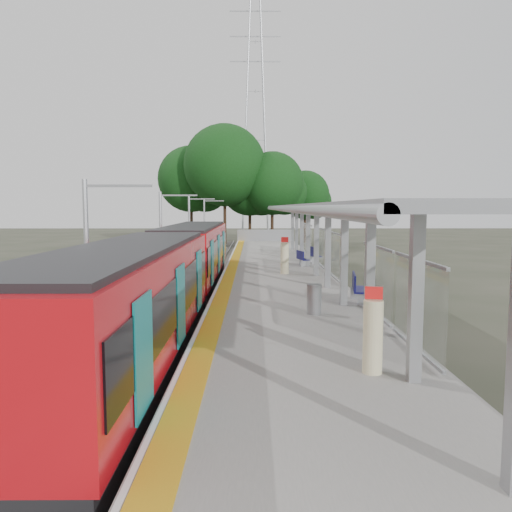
# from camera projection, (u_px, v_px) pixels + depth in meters

# --- Properties ---
(ground) EXTENTS (200.00, 200.00, 0.00)m
(ground) POSITION_uv_depth(u_px,v_px,m) (330.00, 481.00, 8.35)
(ground) COLOR #474438
(ground) RESTS_ON ground
(trackbed) EXTENTS (3.00, 70.00, 0.24)m
(trackbed) POSITION_uv_depth(u_px,v_px,m) (197.00, 286.00, 28.22)
(trackbed) COLOR #59544C
(trackbed) RESTS_ON ground
(platform) EXTENTS (6.00, 50.00, 1.00)m
(platform) POSITION_uv_depth(u_px,v_px,m) (276.00, 279.00, 28.21)
(platform) COLOR gray
(platform) RESTS_ON ground
(tactile_strip) EXTENTS (0.60, 50.00, 0.02)m
(tactile_strip) POSITION_uv_depth(u_px,v_px,m) (231.00, 270.00, 28.14)
(tactile_strip) COLOR gold
(tactile_strip) RESTS_ON platform
(end_fence) EXTENTS (6.00, 0.10, 1.20)m
(end_fence) POSITION_uv_depth(u_px,v_px,m) (266.00, 235.00, 52.93)
(end_fence) COLOR #9EA0A5
(end_fence) RESTS_ON platform
(train) EXTENTS (2.74, 27.60, 3.62)m
(train) POSITION_uv_depth(u_px,v_px,m) (172.00, 271.00, 19.69)
(train) COLOR black
(train) RESTS_ON ground
(canopy) EXTENTS (3.27, 38.00, 3.66)m
(canopy) POSITION_uv_depth(u_px,v_px,m) (313.00, 215.00, 24.06)
(canopy) COLOR #9EA0A5
(canopy) RESTS_ON platform
(pylon) EXTENTS (8.00, 4.00, 38.00)m
(pylon) POSITION_uv_depth(u_px,v_px,m) (255.00, 116.00, 79.14)
(pylon) COLOR #9EA0A5
(pylon) RESTS_ON ground
(tree_cluster) EXTENTS (21.41, 13.39, 14.13)m
(tree_cluster) POSITION_uv_depth(u_px,v_px,m) (237.00, 178.00, 59.48)
(tree_cluster) COLOR #382316
(tree_cluster) RESTS_ON ground
(catenary_masts) EXTENTS (2.08, 48.16, 5.40)m
(catenary_masts) POSITION_uv_depth(u_px,v_px,m) (162.00, 238.00, 26.94)
(catenary_masts) COLOR #9EA0A5
(catenary_masts) RESTS_ON ground
(bench_near) EXTENTS (0.73, 1.67, 1.10)m
(bench_near) POSITION_uv_depth(u_px,v_px,m) (357.00, 287.00, 18.70)
(bench_near) COLOR #100F4D
(bench_near) RESTS_ON platform
(bench_mid) EXTENTS (0.70, 1.38, 0.91)m
(bench_mid) POSITION_uv_depth(u_px,v_px,m) (302.00, 258.00, 30.53)
(bench_mid) COLOR #100F4D
(bench_mid) RESTS_ON platform
(bench_far) EXTENTS (0.85, 1.61, 1.05)m
(bench_far) POSITION_uv_depth(u_px,v_px,m) (313.00, 254.00, 32.03)
(bench_far) COLOR #100F4D
(bench_far) RESTS_ON platform
(info_pillar_near) EXTENTS (0.42, 0.42, 1.88)m
(info_pillar_near) POSITION_uv_depth(u_px,v_px,m) (373.00, 336.00, 10.70)
(info_pillar_near) COLOR beige
(info_pillar_near) RESTS_ON platform
(info_pillar_far) EXTENTS (0.45, 0.45, 1.98)m
(info_pillar_far) POSITION_uv_depth(u_px,v_px,m) (285.00, 258.00, 26.75)
(info_pillar_far) COLOR beige
(info_pillar_far) RESTS_ON platform
(litter_bin) EXTENTS (0.55, 0.55, 1.01)m
(litter_bin) POSITION_uv_depth(u_px,v_px,m) (314.00, 299.00, 16.68)
(litter_bin) COLOR #9EA0A5
(litter_bin) RESTS_ON platform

